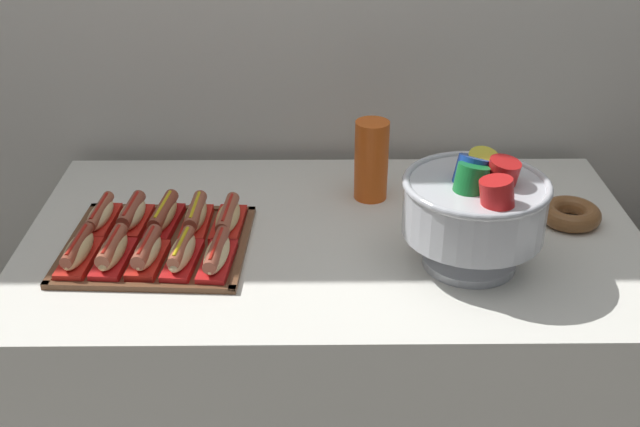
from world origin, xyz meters
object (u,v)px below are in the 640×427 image
Objects in this scene: hot_dog_0 at (78,252)px; hot_dog_4 at (217,255)px; hot_dog_8 at (196,216)px; hot_dog_7 at (164,216)px; cup_stack at (371,160)px; donut at (570,214)px; hot_dog_9 at (228,218)px; buffet_table at (333,361)px; hot_dog_2 at (147,253)px; punch_bowl at (475,206)px; hot_dog_6 at (132,215)px; serving_tray at (157,246)px; hot_dog_3 at (182,254)px; hot_dog_1 at (113,252)px; hot_dog_5 at (100,216)px.

hot_dog_4 is (0.30, -0.02, -0.00)m from hot_dog_0.
hot_dog_7 is at bearing 177.08° from hot_dog_8.
cup_stack reaches higher than donut.
hot_dog_7 is at bearing 44.81° from hot_dog_0.
hot_dog_8 is 0.08m from hot_dog_9.
hot_dog_2 is at bearing -160.83° from buffet_table.
hot_dog_0 is 0.22m from hot_dog_7.
donut is at bearing 9.39° from hot_dog_0.
hot_dog_8 is 0.64m from punch_bowl.
punch_bowl is at bearing -12.06° from hot_dog_6.
hot_dog_7 is 0.57× the size of punch_bowl.
serving_tray is 0.71m from punch_bowl.
cup_stack reaches higher than hot_dog_2.
buffet_table is at bearing 155.22° from punch_bowl.
cup_stack is (0.34, 0.17, 0.07)m from hot_dog_9.
hot_dog_4 is 0.49m from cup_stack.
hot_dog_7 is at bearing 177.08° from hot_dog_9.
hot_dog_3 is 1.17× the size of donut.
hot_dog_3 is 0.22m from hot_dog_6.
hot_dog_1 reaches higher than hot_dog_3.
serving_tray is 0.97m from donut.
hot_dog_1 is at bearing -179.87° from punch_bowl.
punch_bowl is (0.69, -0.08, 0.14)m from serving_tray.
hot_dog_8 reaches higher than buffet_table.
hot_dog_8 is (0.08, 0.08, 0.03)m from serving_tray.
hot_dog_0 is at bearing -166.52° from buffet_table.
buffet_table is at bearing 13.48° from hot_dog_0.
buffet_table is at bearing 23.67° from hot_dog_3.
hot_dog_5 is (-0.29, 0.18, -0.00)m from hot_dog_4.
hot_dog_2 and hot_dog_7 have the same top height.
hot_dog_0 is at bearing -154.11° from hot_dog_9.
punch_bowl reaches higher than hot_dog_6.
hot_dog_9 is at bearing 62.64° from hot_dog_3.
hot_dog_7 reaches higher than hot_dog_9.
hot_dog_1 is at bearing -2.92° from hot_dog_0.
hot_dog_5 is at bearing -166.41° from cup_stack.
donut is at bearing 11.24° from hot_dog_2.
hot_dog_0 is at bearing -92.92° from hot_dog_5.
hot_dog_2 reaches higher than hot_dog_0.
hot_dog_3 is at bearing -2.92° from hot_dog_2.
hot_dog_0 is 1.13m from donut.
hot_dog_4 is 1.05× the size of hot_dog_8.
hot_dog_7 is (0.15, -0.01, 0.00)m from hot_dog_5.
punch_bowl reaches higher than donut.
serving_tray is 0.12m from hot_dog_1.
hot_dog_7 is (0.01, 0.16, -0.00)m from hot_dog_2.
hot_dog_0 is (-0.15, -0.07, 0.03)m from serving_tray.
hot_dog_7 is 0.71m from punch_bowl.
buffet_table is 8.22× the size of hot_dog_4.
hot_dog_6 is 1.11× the size of donut.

